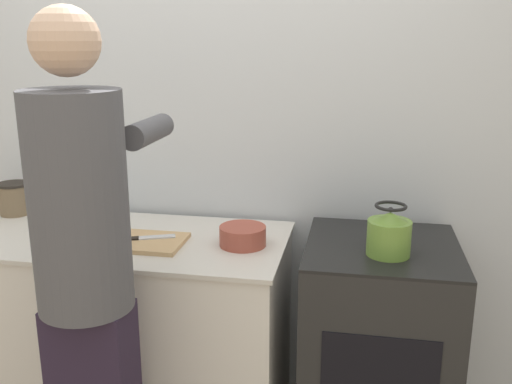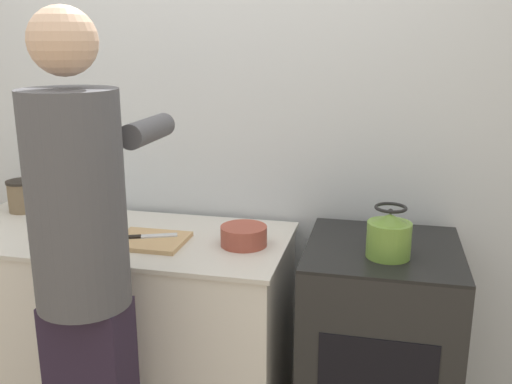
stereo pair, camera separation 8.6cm
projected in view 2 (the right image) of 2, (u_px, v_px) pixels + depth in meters
wall_back at (214, 128)px, 2.61m from camera, size 8.00×0.05×2.60m
counter at (120, 327)px, 2.55m from camera, size 1.50×0.66×0.89m
oven at (377, 356)px, 2.29m from camera, size 0.58×0.60×0.93m
person at (84, 262)px, 1.87m from camera, size 0.35×0.59×1.79m
cutting_board at (150, 241)px, 2.33m from camera, size 0.29×0.24×0.02m
knife at (146, 236)px, 2.34m from camera, size 0.23×0.12×0.01m
kettle at (389, 236)px, 2.05m from camera, size 0.16×0.16×0.19m
bowl_prep at (244, 236)px, 2.29m from camera, size 0.19×0.19×0.08m
bowl_mixing at (84, 228)px, 2.38m from camera, size 0.19×0.19×0.09m
canister_jar at (23, 196)px, 2.73m from camera, size 0.15×0.15×0.15m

